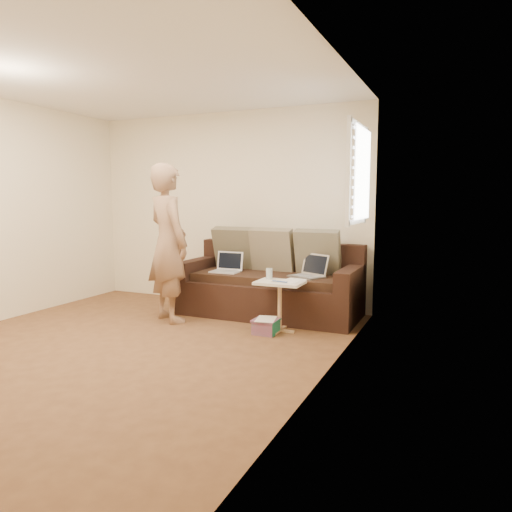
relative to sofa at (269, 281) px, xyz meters
name	(u,v)px	position (x,y,z in m)	size (l,w,h in m)	color
floor	(124,347)	(-0.82, -1.77, -0.42)	(4.50, 4.50, 0.00)	#55361F
ceiling	(114,71)	(-0.82, -1.77, 2.18)	(4.50, 4.50, 0.00)	white
wall_back	(228,209)	(-0.82, 0.48, 0.87)	(4.00, 4.00, 0.00)	beige
wall_right	(325,217)	(1.18, -1.77, 0.87)	(4.50, 4.50, 0.00)	beige
window_blinds	(359,174)	(1.13, -0.27, 1.28)	(0.12, 0.88, 1.08)	white
sofa	(269,281)	(0.00, 0.00, 0.00)	(2.20, 0.95, 0.85)	black
pillow_left	(234,248)	(-0.60, 0.24, 0.37)	(0.55, 0.14, 0.55)	brown
pillow_mid	(272,250)	(-0.05, 0.21, 0.37)	(0.55, 0.14, 0.55)	#777055
pillow_right	(318,252)	(0.55, 0.21, 0.37)	(0.55, 0.14, 0.55)	brown
laptop_silver	(306,277)	(0.50, -0.08, 0.10)	(0.39, 0.28, 0.26)	#B7BABC
laptop_white	(225,272)	(-0.55, -0.13, 0.10)	(0.35, 0.26, 0.26)	white
person	(168,243)	(-0.98, -0.73, 0.50)	(0.67, 0.46, 1.85)	#866249
side_table	(280,306)	(0.38, -0.64, -0.15)	(0.50, 0.35, 0.55)	silver
drinking_glass	(269,274)	(0.22, -0.56, 0.19)	(0.07, 0.07, 0.12)	silver
scissors	(280,282)	(0.40, -0.70, 0.14)	(0.18, 0.10, 0.02)	silver
paper_on_table	(292,281)	(0.49, -0.55, 0.13)	(0.21, 0.30, 0.00)	white
striped_box	(266,326)	(0.28, -0.79, -0.34)	(0.26, 0.26, 0.16)	#D31F74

